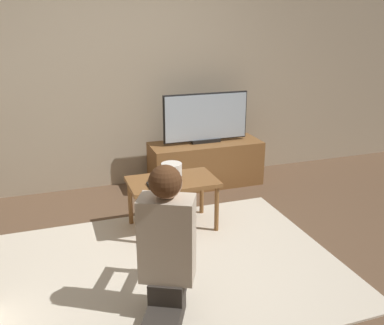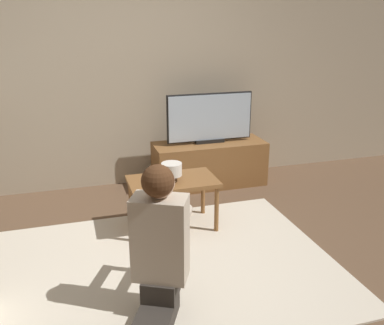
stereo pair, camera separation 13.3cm
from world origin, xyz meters
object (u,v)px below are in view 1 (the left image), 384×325
(coffee_table, at_px, (172,186))
(person_kneeling, at_px, (167,244))
(tv, at_px, (206,118))
(table_lamp, at_px, (172,171))

(coffee_table, bearing_deg, person_kneeling, -108.13)
(tv, distance_m, person_kneeling, 2.34)
(tv, relative_size, coffee_table, 1.25)
(tv, height_order, person_kneeling, tv)
(table_lamp, bearing_deg, person_kneeling, -107.96)
(person_kneeling, xyz_separation_m, table_lamp, (0.36, 1.10, 0.06))
(person_kneeling, bearing_deg, tv, -89.96)
(tv, relative_size, table_lamp, 5.42)
(coffee_table, xyz_separation_m, person_kneeling, (-0.37, -1.14, 0.10))
(tv, xyz_separation_m, person_kneeling, (-1.04, -2.08, -0.27))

